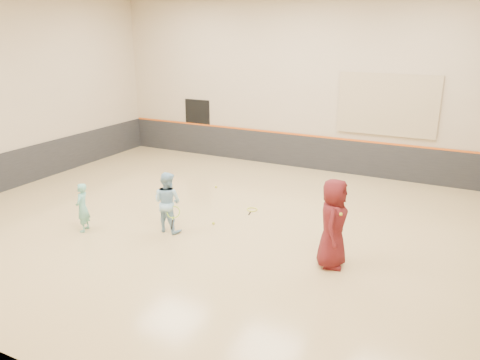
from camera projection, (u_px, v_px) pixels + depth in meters
The scene contains 14 objects.
room at pixel (225, 196), 11.87m from camera, with size 15.04×12.04×6.22m.
wainscot_back at pixel (303, 152), 17.01m from camera, with size 14.90×0.04×1.20m, color #232326.
wainscot_left at pixel (23, 167), 15.15m from camera, with size 0.04×11.90×1.20m, color #232326.
accent_stripe at pixel (304, 135), 16.81m from camera, with size 14.90×0.03×0.06m, color #D85914.
acoustic_panel at pixel (387, 105), 15.20m from camera, with size 3.20×0.08×2.00m, color tan.
doorway at pixel (198, 127), 18.80m from camera, with size 1.10×0.05×2.20m, color black.
girl at pixel (82, 208), 11.60m from camera, with size 0.45×0.30×1.24m, color #6BBAAA.
instructor at pixel (167, 202), 11.57m from camera, with size 0.75×0.58×1.53m, color #95C8E7.
young_man at pixel (333, 223), 9.77m from camera, with size 0.95×0.62×1.94m, color #581417.
held_racket at pixel (173, 212), 11.37m from camera, with size 0.53×0.53×0.56m, color #91BE29, non-canonical shape.
spare_racket at pixel (252, 209), 13.13m from camera, with size 0.66×0.66×0.05m, color yellow, non-canonical shape.
ball_under_racket at pixel (213, 223), 12.15m from camera, with size 0.07×0.07×0.07m, color yellow.
ball_in_hand at pixel (341, 214), 9.40m from camera, with size 0.07×0.07×0.07m, color gold.
ball_beside_spare at pixel (216, 187), 14.97m from camera, with size 0.07×0.07×0.07m, color yellow.
Camera 1 is at (5.41, -9.79, 4.83)m, focal length 35.00 mm.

